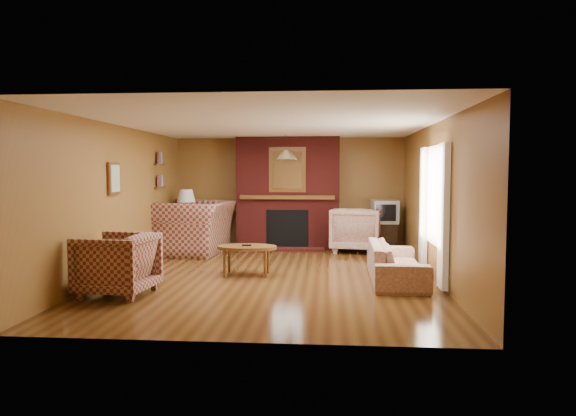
# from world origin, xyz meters

# --- Properties ---
(floor) EXTENTS (6.50, 6.50, 0.00)m
(floor) POSITION_xyz_m (0.00, 0.00, 0.00)
(floor) COLOR #49290F
(floor) RESTS_ON ground
(ceiling) EXTENTS (6.50, 6.50, 0.00)m
(ceiling) POSITION_xyz_m (0.00, 0.00, 2.40)
(ceiling) COLOR white
(ceiling) RESTS_ON wall_back
(wall_back) EXTENTS (6.50, 0.00, 6.50)m
(wall_back) POSITION_xyz_m (0.00, 3.25, 1.20)
(wall_back) COLOR olive
(wall_back) RESTS_ON floor
(wall_front) EXTENTS (6.50, 0.00, 6.50)m
(wall_front) POSITION_xyz_m (0.00, -3.25, 1.20)
(wall_front) COLOR olive
(wall_front) RESTS_ON floor
(wall_left) EXTENTS (0.00, 6.50, 6.50)m
(wall_left) POSITION_xyz_m (-2.50, 0.00, 1.20)
(wall_left) COLOR olive
(wall_left) RESTS_ON floor
(wall_right) EXTENTS (0.00, 6.50, 6.50)m
(wall_right) POSITION_xyz_m (2.50, 0.00, 1.20)
(wall_right) COLOR olive
(wall_right) RESTS_ON floor
(fireplace) EXTENTS (2.20, 0.82, 2.40)m
(fireplace) POSITION_xyz_m (0.00, 2.98, 1.18)
(fireplace) COLOR #5A1613
(fireplace) RESTS_ON floor
(window_right) EXTENTS (0.10, 1.85, 2.00)m
(window_right) POSITION_xyz_m (2.45, -0.20, 1.13)
(window_right) COLOR beige
(window_right) RESTS_ON wall_right
(bookshelf) EXTENTS (0.09, 0.55, 0.71)m
(bookshelf) POSITION_xyz_m (-2.44, 1.90, 1.67)
(bookshelf) COLOR brown
(bookshelf) RESTS_ON wall_left
(botanical_print) EXTENTS (0.05, 0.40, 0.50)m
(botanical_print) POSITION_xyz_m (-2.47, -0.30, 1.55)
(botanical_print) COLOR brown
(botanical_print) RESTS_ON wall_left
(pendant_light) EXTENTS (0.36, 0.36, 0.48)m
(pendant_light) POSITION_xyz_m (0.00, 2.30, 2.00)
(pendant_light) COLOR black
(pendant_light) RESTS_ON ceiling
(plaid_loveseat) EXTENTS (1.56, 1.74, 1.06)m
(plaid_loveseat) POSITION_xyz_m (-1.85, 2.17, 0.53)
(plaid_loveseat) COLOR maroon
(plaid_loveseat) RESTS_ON floor
(plaid_armchair) EXTENTS (1.01, 0.98, 0.84)m
(plaid_armchair) POSITION_xyz_m (-1.95, -1.47, 0.42)
(plaid_armchair) COLOR maroon
(plaid_armchair) RESTS_ON floor
(floral_sofa) EXTENTS (0.81, 1.98, 0.57)m
(floral_sofa) POSITION_xyz_m (1.90, -0.26, 0.29)
(floral_sofa) COLOR beige
(floral_sofa) RESTS_ON floor
(floral_armchair) EXTENTS (1.17, 1.19, 0.92)m
(floral_armchair) POSITION_xyz_m (1.47, 2.59, 0.46)
(floral_armchair) COLOR beige
(floral_armchair) RESTS_ON floor
(coffee_table) EXTENTS (0.96, 0.60, 0.50)m
(coffee_table) POSITION_xyz_m (-0.43, -0.03, 0.42)
(coffee_table) COLOR brown
(coffee_table) RESTS_ON floor
(side_table) EXTENTS (0.50, 0.50, 0.66)m
(side_table) POSITION_xyz_m (-2.10, 2.45, 0.33)
(side_table) COLOR brown
(side_table) RESTS_ON floor
(table_lamp) EXTENTS (0.38, 0.38, 0.63)m
(table_lamp) POSITION_xyz_m (-2.10, 2.45, 1.01)
(table_lamp) COLOR silver
(table_lamp) RESTS_ON side_table
(tv_stand) EXTENTS (0.57, 0.53, 0.58)m
(tv_stand) POSITION_xyz_m (2.05, 2.80, 0.29)
(tv_stand) COLOR black
(tv_stand) RESTS_ON floor
(crt_tv) EXTENTS (0.55, 0.55, 0.48)m
(crt_tv) POSITION_xyz_m (2.05, 2.79, 0.82)
(crt_tv) COLOR #A6A8AD
(crt_tv) RESTS_ON tv_stand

